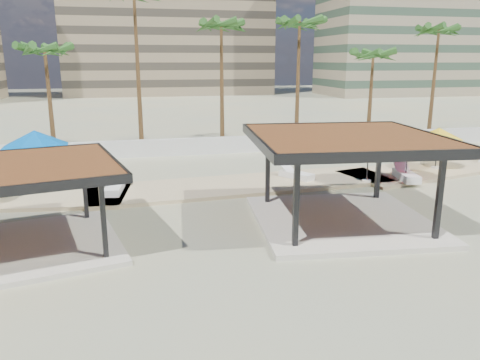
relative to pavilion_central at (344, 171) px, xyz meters
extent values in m
plane|color=tan|center=(-4.55, -0.61, -2.18)|extent=(200.00, 200.00, 0.00)
cube|color=#C6B284|center=(-2.55, 6.39, -2.12)|extent=(16.24, 5.11, 0.24)
cube|color=#C6B284|center=(11.45, 7.89, -2.12)|extent=(16.49, 7.75, 0.24)
cube|color=silver|center=(-4.55, 15.39, -1.58)|extent=(56.00, 0.30, 1.20)
cube|color=#847259|center=(-0.55, 77.39, 11.82)|extent=(38.00, 16.00, 28.00)
cube|color=gray|center=(43.45, 65.39, 14.82)|extent=(32.00, 15.00, 34.00)
cube|color=beige|center=(0.00, 0.00, -2.08)|extent=(7.52, 7.52, 0.21)
cube|color=black|center=(-2.85, -2.34, -0.41)|extent=(0.21, 0.21, 3.13)
cube|color=black|center=(-2.34, 2.85, -0.41)|extent=(0.21, 0.21, 3.13)
cube|color=black|center=(2.34, -2.85, -0.41)|extent=(0.21, 0.21, 3.13)
cube|color=black|center=(2.85, 2.34, -0.41)|extent=(0.21, 0.21, 3.13)
cube|color=brown|center=(0.00, 0.00, 1.30)|extent=(7.75, 7.75, 0.29)
cube|color=black|center=(-0.34, -3.53, 1.30)|extent=(7.17, 0.82, 0.35)
cube|color=black|center=(0.34, 3.53, 1.30)|extent=(7.17, 0.82, 0.35)
cube|color=black|center=(-3.53, 0.34, 1.30)|extent=(0.82, 7.17, 0.35)
cube|color=black|center=(3.53, -0.34, 1.30)|extent=(0.82, 7.17, 0.35)
cube|color=beige|center=(-11.86, -0.13, -2.10)|extent=(6.95, 6.95, 0.18)
cube|color=black|center=(-9.23, -1.80, -0.68)|extent=(0.19, 0.19, 2.65)
cube|color=black|center=(-10.19, 2.50, -0.68)|extent=(0.19, 0.19, 2.65)
cube|color=brown|center=(-11.86, -0.13, 0.76)|extent=(7.16, 7.16, 0.25)
cube|color=black|center=(-11.21, -3.06, 0.76)|extent=(5.97, 1.42, 0.30)
cube|color=black|center=(-12.51, 2.80, 0.76)|extent=(5.97, 1.42, 0.30)
cube|color=black|center=(-8.93, 0.52, 0.76)|extent=(1.42, 5.97, 0.30)
cylinder|color=beige|center=(6.16, 5.19, -1.95)|extent=(0.49, 0.49, 0.12)
cylinder|color=#262628|center=(6.16, 5.19, -0.83)|extent=(0.07, 0.07, 2.35)
cone|color=red|center=(6.16, 5.19, 0.18)|extent=(3.36, 3.36, 0.68)
cylinder|color=beige|center=(3.85, 5.19, -1.95)|extent=(0.48, 0.48, 0.11)
cylinder|color=#262628|center=(3.85, 5.19, -0.86)|extent=(0.07, 0.07, 2.28)
cone|color=#0059B5|center=(3.85, 5.19, 0.12)|extent=(3.21, 3.21, 0.67)
cylinder|color=beige|center=(9.43, 7.24, -1.95)|extent=(0.47, 0.47, 0.11)
cylinder|color=#262628|center=(9.43, 7.24, -0.87)|extent=(0.07, 0.07, 2.26)
cone|color=yellow|center=(9.43, 7.24, 0.10)|extent=(3.16, 3.16, 0.66)
cylinder|color=beige|center=(-12.91, 7.93, -1.94)|extent=(0.57, 0.57, 0.14)
cylinder|color=#262628|center=(-12.91, 7.93, -0.64)|extent=(0.08, 0.08, 2.72)
cone|color=#0059B5|center=(-12.91, 7.93, 0.52)|extent=(4.17, 4.17, 0.79)
cube|color=white|center=(-9.18, 6.20, -1.86)|extent=(1.00, 2.15, 0.29)
cube|color=white|center=(-9.18, 6.20, -1.68)|extent=(1.00, 2.15, 0.06)
cube|color=white|center=(-9.07, 7.00, -1.43)|extent=(0.77, 0.80, 0.53)
cube|color=white|center=(6.19, 5.19, -1.84)|extent=(1.24, 2.40, 0.32)
cube|color=white|center=(6.19, 5.19, -1.65)|extent=(1.24, 2.40, 0.07)
cube|color=white|center=(6.37, 6.07, -1.37)|extent=(0.90, 0.92, 0.58)
cube|color=white|center=(0.48, 6.80, -1.86)|extent=(1.64, 2.08, 0.28)
cube|color=white|center=(0.48, 6.80, -1.69)|extent=(1.64, 2.08, 0.06)
cube|color=white|center=(0.08, 7.47, -1.45)|extent=(0.92, 0.93, 0.51)
cone|color=brown|center=(-13.55, 17.49, 1.47)|extent=(0.36, 0.36, 7.31)
ellipsoid|color=#27551E|center=(-13.55, 17.49, 4.88)|extent=(3.00, 3.00, 1.80)
cone|color=brown|center=(-7.55, 18.29, 3.35)|extent=(0.36, 0.36, 11.07)
cone|color=brown|center=(-1.55, 17.79, 2.34)|extent=(0.36, 0.36, 9.05)
ellipsoid|color=#27551E|center=(-1.55, 17.79, 6.62)|extent=(3.00, 3.00, 1.80)
cone|color=brown|center=(4.45, 17.99, 2.46)|extent=(0.36, 0.36, 9.29)
ellipsoid|color=#27551E|center=(4.45, 17.99, 6.86)|extent=(3.00, 3.00, 1.80)
cone|color=brown|center=(10.45, 17.59, 1.34)|extent=(0.36, 0.36, 7.04)
ellipsoid|color=#27551E|center=(10.45, 17.59, 4.61)|extent=(3.00, 3.00, 1.80)
cone|color=brown|center=(16.45, 18.19, 2.30)|extent=(0.36, 0.36, 8.97)
ellipsoid|color=#27551E|center=(16.45, 18.19, 6.53)|extent=(3.00, 3.00, 1.80)
camera|label=1|loc=(-8.14, -16.75, 4.31)|focal=35.00mm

